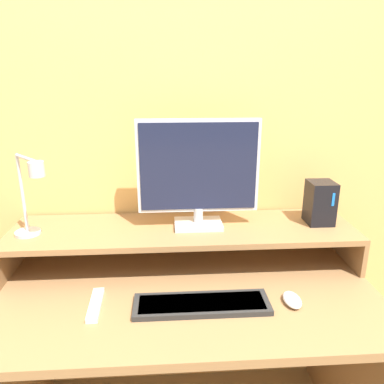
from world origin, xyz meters
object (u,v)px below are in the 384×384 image
object	(u,v)px
monitor	(198,172)
keyboard	(202,304)
router_dock	(320,203)
desk_lamp	(30,196)
remote_control	(96,305)
mouse	(292,300)

from	to	relation	value
monitor	keyboard	size ratio (longest dim) A/B	1.04
router_dock	desk_lamp	bearing A→B (deg)	-175.38
desk_lamp	router_dock	xyz separation A→B (m)	(1.09, 0.09, -0.08)
router_dock	monitor	bearing A→B (deg)	-179.75
monitor	keyboard	xyz separation A→B (m)	(-0.01, -0.32, -0.36)
monitor	router_dock	bearing A→B (deg)	0.25
desk_lamp	remote_control	size ratio (longest dim) A/B	1.74
monitor	router_dock	world-z (taller)	monitor
router_dock	remote_control	world-z (taller)	router_dock
monitor	remote_control	world-z (taller)	monitor
monitor	router_dock	distance (m)	0.51
desk_lamp	mouse	xyz separation A→B (m)	(0.89, -0.23, -0.31)
desk_lamp	monitor	bearing A→B (deg)	8.14
monitor	mouse	bearing A→B (deg)	-47.85
keyboard	mouse	world-z (taller)	mouse
monitor	mouse	distance (m)	0.56
monitor	desk_lamp	world-z (taller)	monitor
router_dock	keyboard	size ratio (longest dim) A/B	0.39
router_dock	mouse	size ratio (longest dim) A/B	1.75
desk_lamp	router_dock	size ratio (longest dim) A/B	1.79
monitor	desk_lamp	distance (m)	0.61
monitor	remote_control	bearing A→B (deg)	-140.91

